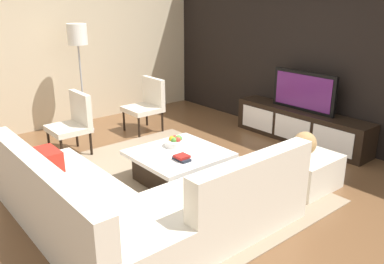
{
  "coord_description": "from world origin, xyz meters",
  "views": [
    {
      "loc": [
        3.42,
        -2.63,
        2.16
      ],
      "look_at": [
        -0.21,
        0.4,
        0.54
      ],
      "focal_mm": 37.56,
      "sensor_mm": 36.0,
      "label": 1
    }
  ],
  "objects": [
    {
      "name": "decorative_ball",
      "position": [
        0.93,
        1.15,
        0.54
      ],
      "size": [
        0.27,
        0.27,
        0.27
      ],
      "primitive_type": "sphere",
      "color": "#AD8451",
      "rests_on": "ottoman"
    },
    {
      "name": "fruit_bowl",
      "position": [
        -0.28,
        0.2,
        0.43
      ],
      "size": [
        0.28,
        0.28,
        0.13
      ],
      "color": "silver",
      "rests_on": "coffee_table"
    },
    {
      "name": "accent_chair_far",
      "position": [
        -1.96,
        0.91,
        0.49
      ],
      "size": [
        0.54,
        0.53,
        0.87
      ],
      "rotation": [
        0.0,
        0.0,
        0.2
      ],
      "color": "black",
      "rests_on": "ground"
    },
    {
      "name": "ground_plane",
      "position": [
        0.0,
        0.0,
        0.0
      ],
      "size": [
        14.0,
        14.0,
        0.0
      ],
      "primitive_type": "plane",
      "color": "brown"
    },
    {
      "name": "media_console",
      "position": [
        -0.0,
        2.4,
        0.25
      ],
      "size": [
        2.21,
        0.44,
        0.5
      ],
      "color": "black",
      "rests_on": "ground"
    },
    {
      "name": "ottoman",
      "position": [
        0.93,
        1.15,
        0.2
      ],
      "size": [
        0.7,
        0.7,
        0.4
      ],
      "primitive_type": "cube",
      "color": "beige",
      "rests_on": "ground"
    },
    {
      "name": "television",
      "position": [
        0.0,
        2.4,
        0.79
      ],
      "size": [
        1.07,
        0.06,
        0.59
      ],
      "color": "black",
      "rests_on": "media_console"
    },
    {
      "name": "side_wall_left",
      "position": [
        -3.2,
        0.2,
        1.4
      ],
      "size": [
        0.12,
        5.2,
        2.8
      ],
      "primitive_type": "cube",
      "color": "beige",
      "rests_on": "ground"
    },
    {
      "name": "sectional_couch",
      "position": [
        0.51,
        -0.9,
        0.28
      ],
      "size": [
        2.38,
        2.3,
        0.82
      ],
      "color": "beige",
      "rests_on": "ground"
    },
    {
      "name": "floor_lamp",
      "position": [
        -2.61,
        0.09,
        1.46
      ],
      "size": [
        0.31,
        0.31,
        1.74
      ],
      "color": "#A5A5AA",
      "rests_on": "ground"
    },
    {
      "name": "accent_chair_near",
      "position": [
        -1.78,
        -0.45,
        0.49
      ],
      "size": [
        0.54,
        0.5,
        0.87
      ],
      "rotation": [
        0.0,
        0.0,
        -0.06
      ],
      "color": "black",
      "rests_on": "ground"
    },
    {
      "name": "area_rug",
      "position": [
        -0.1,
        0.0,
        0.01
      ],
      "size": [
        3.26,
        2.47,
        0.01
      ],
      "primitive_type": "cube",
      "color": "gray",
      "rests_on": "ground"
    },
    {
      "name": "book_stack",
      "position": [
        0.12,
        -0.02,
        0.41
      ],
      "size": [
        0.21,
        0.14,
        0.06
      ],
      "color": "#1E232D",
      "rests_on": "coffee_table"
    },
    {
      "name": "feature_wall_back",
      "position": [
        0.0,
        2.7,
        1.4
      ],
      "size": [
        6.4,
        0.12,
        2.8
      ],
      "primitive_type": "cube",
      "color": "black",
      "rests_on": "ground"
    },
    {
      "name": "coffee_table",
      "position": [
        -0.1,
        0.1,
        0.2
      ],
      "size": [
        0.99,
        1.03,
        0.38
      ],
      "color": "black",
      "rests_on": "ground"
    }
  ]
}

